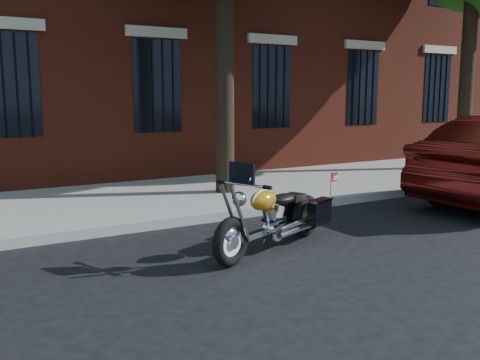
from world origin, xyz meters
TOP-DOWN VIEW (x-y plane):
  - ground at (0.00, 0.00)m, footprint 120.00×120.00m
  - curb at (0.00, 1.38)m, footprint 40.00×0.16m
  - sidewalk at (0.00, 3.26)m, footprint 40.00×3.60m
  - motorcycle at (-0.53, -0.43)m, footprint 2.38×1.24m

SIDE VIEW (x-z plane):
  - ground at x=0.00m, z-range 0.00..0.00m
  - curb at x=0.00m, z-range 0.00..0.15m
  - sidewalk at x=0.00m, z-range 0.00..0.15m
  - motorcycle at x=-0.53m, z-range -0.20..1.03m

